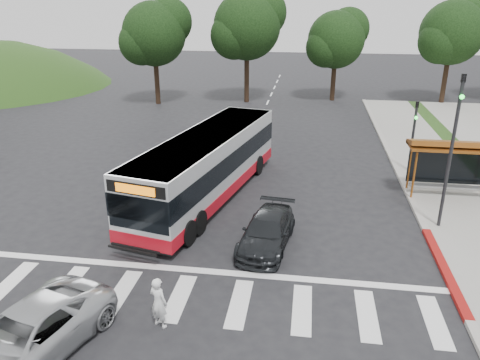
% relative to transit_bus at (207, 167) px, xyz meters
% --- Properties ---
extents(ground, '(140.00, 140.00, 0.00)m').
position_rel_transit_bus_xyz_m(ground, '(0.82, -3.29, -1.58)').
color(ground, black).
rests_on(ground, ground).
extents(sidewalk_east, '(4.00, 40.00, 0.12)m').
position_rel_transit_bus_xyz_m(sidewalk_east, '(11.82, 4.71, -1.52)').
color(sidewalk_east, gray).
rests_on(sidewalk_east, ground).
extents(curb_east, '(0.30, 40.00, 0.15)m').
position_rel_transit_bus_xyz_m(curb_east, '(9.82, 4.71, -1.50)').
color(curb_east, '#9E9991').
rests_on(curb_east, ground).
extents(curb_east_red, '(0.32, 6.00, 0.15)m').
position_rel_transit_bus_xyz_m(curb_east_red, '(9.82, -5.29, -1.50)').
color(curb_east_red, maroon).
rests_on(curb_east_red, ground).
extents(crosswalk_ladder, '(18.00, 2.60, 0.01)m').
position_rel_transit_bus_xyz_m(crosswalk_ladder, '(0.82, -8.29, -1.57)').
color(crosswalk_ladder, silver).
rests_on(crosswalk_ladder, ground).
extents(bus_shelter, '(4.20, 1.60, 2.86)m').
position_rel_transit_bus_xyz_m(bus_shelter, '(11.62, 1.82, 0.77)').
color(bus_shelter, brown).
rests_on(bus_shelter, sidewalk_east).
extents(traffic_signal_ne_tall, '(0.18, 0.37, 6.50)m').
position_rel_transit_bus_xyz_m(traffic_signal_ne_tall, '(10.42, -1.79, 2.30)').
color(traffic_signal_ne_tall, black).
rests_on(traffic_signal_ne_tall, ground).
extents(traffic_signal_ne_short, '(0.18, 0.37, 4.00)m').
position_rel_transit_bus_xyz_m(traffic_signal_ne_short, '(10.42, 5.20, 0.90)').
color(traffic_signal_ne_short, black).
rests_on(traffic_signal_ne_short, ground).
extents(tree_ne_a, '(6.16, 5.74, 9.30)m').
position_rel_transit_bus_xyz_m(tree_ne_a, '(16.89, 24.78, 4.81)').
color(tree_ne_a, black).
rests_on(tree_ne_a, parking_lot).
extents(tree_north_a, '(6.60, 6.15, 10.17)m').
position_rel_transit_bus_xyz_m(tree_north_a, '(-1.10, 22.78, 5.34)').
color(tree_north_a, black).
rests_on(tree_north_a, ground).
extents(tree_north_b, '(5.72, 5.33, 8.43)m').
position_rel_transit_bus_xyz_m(tree_north_b, '(6.89, 24.77, 4.08)').
color(tree_north_b, black).
rests_on(tree_north_b, ground).
extents(tree_north_c, '(6.16, 5.74, 9.30)m').
position_rel_transit_bus_xyz_m(tree_north_c, '(-9.11, 20.78, 4.71)').
color(tree_north_c, black).
rests_on(tree_north_c, ground).
extents(transit_bus, '(5.18, 12.50, 3.16)m').
position_rel_transit_bus_xyz_m(transit_bus, '(0.00, 0.00, 0.00)').
color(transit_bus, silver).
rests_on(transit_bus, ground).
extents(pedestrian, '(0.71, 0.60, 1.65)m').
position_rel_transit_bus_xyz_m(pedestrian, '(0.63, -9.71, -0.75)').
color(pedestrian, white).
rests_on(pedestrian, ground).
extents(dark_sedan, '(2.29, 4.49, 1.25)m').
position_rel_transit_bus_xyz_m(dark_sedan, '(3.32, -4.40, -0.95)').
color(dark_sedan, black).
rests_on(dark_sedan, ground).
extents(silver_suv_south, '(3.73, 5.59, 1.43)m').
position_rel_transit_bus_xyz_m(silver_suv_south, '(-2.47, -11.49, -0.86)').
color(silver_suv_south, '#AFB1B5').
rests_on(silver_suv_south, ground).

